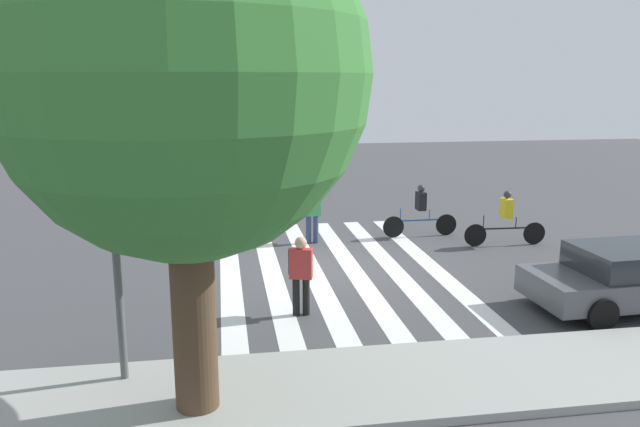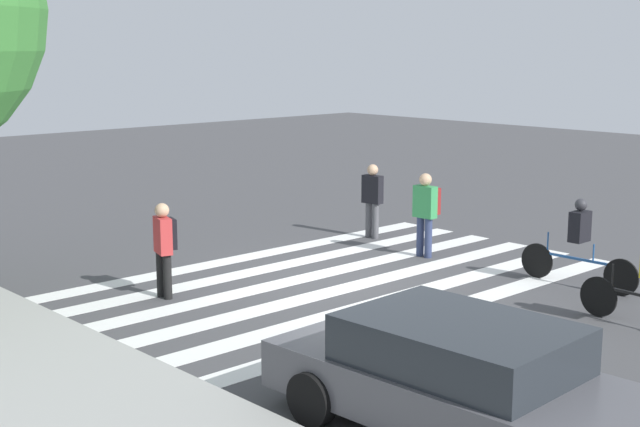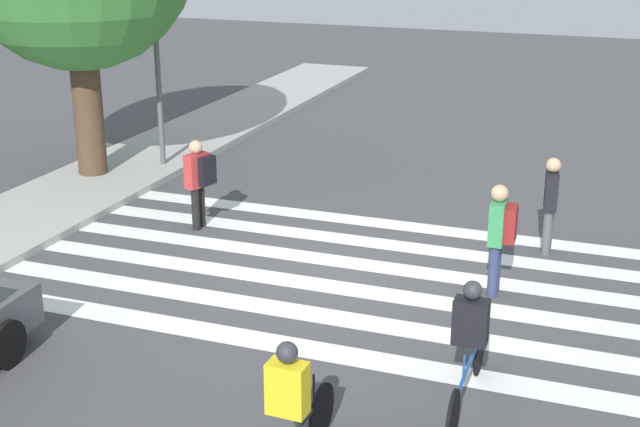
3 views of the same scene
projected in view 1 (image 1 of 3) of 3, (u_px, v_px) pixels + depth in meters
ground_plane at (332, 269)px, 15.88m from camera, size 60.00×60.00×0.00m
sidewalk_curb at (402, 382)px, 9.84m from camera, size 36.00×2.50×0.14m
crosswalk_stripes at (332, 268)px, 15.88m from camera, size 5.62×10.00×0.01m
traffic_light at (113, 190)px, 9.31m from camera, size 0.60×0.50×4.45m
street_tree at (183, 76)px, 8.00m from camera, size 4.89×4.89×7.26m
pedestrian_adult_blue_shirt at (300, 269)px, 12.62m from camera, size 0.50×0.47×1.65m
pedestrian_adult_yellow_jacket at (312, 209)px, 18.17m from camera, size 0.49×0.41×1.73m
pedestrian_adult_tall_backpack at (242, 210)px, 18.37m from camera, size 0.49×0.27×1.67m
cyclist_near_curb at (421, 209)px, 18.95m from camera, size 2.34×0.40×1.61m
cyclist_far_lane at (506, 216)px, 17.92m from camera, size 2.44×0.41×1.60m
car_parked_dark_suv at (634, 277)px, 13.03m from camera, size 4.48×2.16×1.34m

